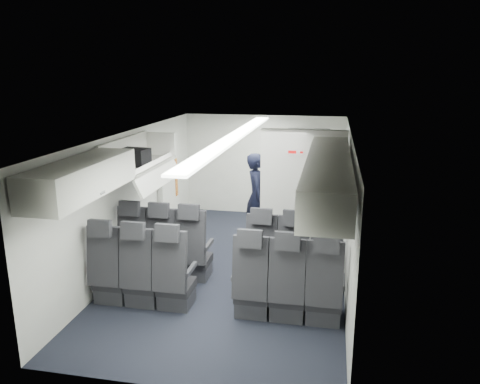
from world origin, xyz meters
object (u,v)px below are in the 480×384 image
at_px(seat_row_front, 228,257).
at_px(flight_attendant, 257,197).
at_px(seat_row_mid, 212,283).
at_px(galley_unit, 307,176).
at_px(carry_on_bag, 134,157).
at_px(boarding_door, 169,183).

xyz_separation_m(seat_row_front, flight_attendant, (0.11, 1.94, 0.41)).
distance_m(seat_row_mid, galley_unit, 4.30).
height_order(seat_row_mid, flight_attendant, flight_attendant).
bearing_deg(flight_attendant, carry_on_bag, 127.55).
relative_size(galley_unit, carry_on_bag, 4.50).
distance_m(seat_row_front, flight_attendant, 1.98).
xyz_separation_m(seat_row_mid, galley_unit, (0.95, 4.15, 0.55)).
bearing_deg(flight_attendant, boarding_door, 73.87).
distance_m(galley_unit, carry_on_bag, 4.02).
height_order(seat_row_front, boarding_door, boarding_door).
relative_size(boarding_door, carry_on_bag, 4.41).
bearing_deg(boarding_door, seat_row_mid, -61.23).
distance_m(seat_row_mid, boarding_door, 3.45).
bearing_deg(flight_attendant, seat_row_front, 165.32).
relative_size(seat_row_front, carry_on_bag, 7.89).
bearing_deg(seat_row_front, galley_unit, 73.72).
xyz_separation_m(seat_row_front, seat_row_mid, (0.00, -0.90, 0.00)).
distance_m(boarding_door, carry_on_bag, 2.13).
height_order(boarding_door, carry_on_bag, carry_on_bag).
relative_size(seat_row_front, galley_unit, 1.75).
xyz_separation_m(flight_attendant, carry_on_bag, (-1.56, -1.79, 1.01)).
distance_m(seat_row_front, seat_row_mid, 0.90).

